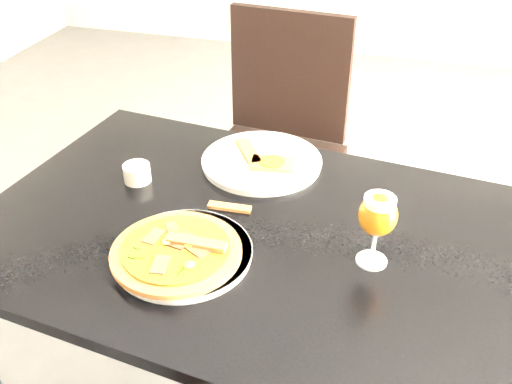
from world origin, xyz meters
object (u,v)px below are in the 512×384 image
(dining_table, at_px, (247,259))
(chair_far, at_px, (275,145))
(pizza, at_px, (177,251))
(beer_glass, at_px, (378,216))

(dining_table, relative_size, chair_far, 1.32)
(dining_table, height_order, pizza, pizza)
(pizza, relative_size, beer_glass, 1.66)
(pizza, height_order, beer_glass, beer_glass)
(chair_far, relative_size, beer_glass, 6.08)
(dining_table, height_order, beer_glass, beer_glass)
(chair_far, xyz_separation_m, pizza, (0.02, -0.90, 0.24))
(dining_table, distance_m, beer_glass, 0.35)
(pizza, xyz_separation_m, beer_glass, (0.38, 0.10, 0.09))
(dining_table, height_order, chair_far, chair_far)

